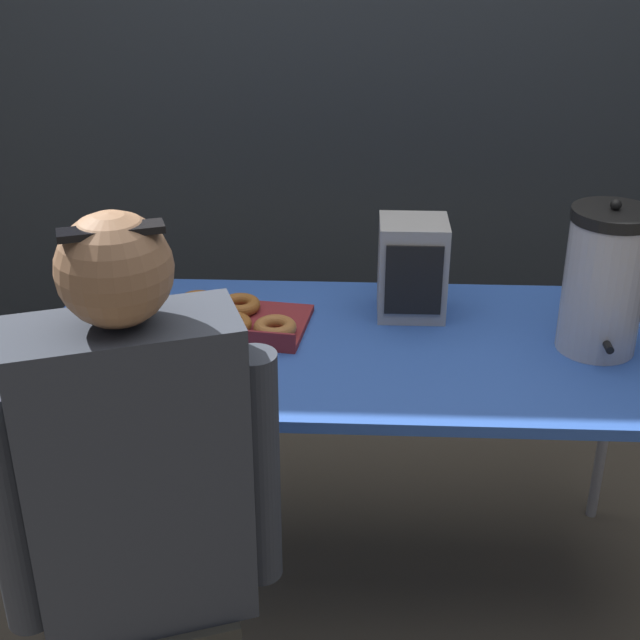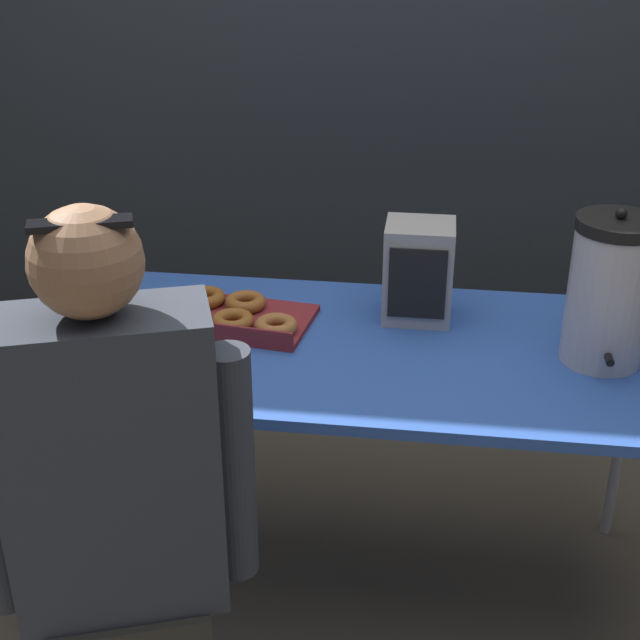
{
  "view_description": "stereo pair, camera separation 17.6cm",
  "coord_description": "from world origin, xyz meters",
  "px_view_note": "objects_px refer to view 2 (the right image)",
  "views": [
    {
      "loc": [
        -0.01,
        -1.96,
        1.79
      ],
      "look_at": [
        -0.09,
        0.0,
        0.83
      ],
      "focal_mm": 50.0,
      "sensor_mm": 36.0,
      "label": 1
    },
    {
      "loc": [
        0.17,
        -1.95,
        1.79
      ],
      "look_at": [
        -0.09,
        0.0,
        0.83
      ],
      "focal_mm": 50.0,
      "sensor_mm": 36.0,
      "label": 2
    }
  ],
  "objects_px": {
    "donut_box": "(233,316)",
    "cell_phone": "(166,381)",
    "coffee_urn": "(610,292)",
    "space_heater": "(418,271)",
    "person_seated": "(121,539)"
  },
  "relations": [
    {
      "from": "donut_box",
      "to": "cell_phone",
      "type": "xyz_separation_m",
      "value": [
        -0.09,
        -0.32,
        -0.02
      ]
    },
    {
      "from": "donut_box",
      "to": "cell_phone",
      "type": "bearing_deg",
      "value": -97.33
    },
    {
      "from": "coffee_urn",
      "to": "space_heater",
      "type": "xyz_separation_m",
      "value": [
        -0.44,
        0.18,
        -0.05
      ]
    },
    {
      "from": "coffee_urn",
      "to": "person_seated",
      "type": "bearing_deg",
      "value": -147.3
    },
    {
      "from": "coffee_urn",
      "to": "cell_phone",
      "type": "relative_size",
      "value": 2.21
    },
    {
      "from": "coffee_urn",
      "to": "person_seated",
      "type": "relative_size",
      "value": 0.29
    },
    {
      "from": "donut_box",
      "to": "person_seated",
      "type": "relative_size",
      "value": 0.3
    },
    {
      "from": "donut_box",
      "to": "cell_phone",
      "type": "distance_m",
      "value": 0.33
    },
    {
      "from": "person_seated",
      "to": "space_heater",
      "type": "bearing_deg",
      "value": -143.1
    },
    {
      "from": "donut_box",
      "to": "cell_phone",
      "type": "relative_size",
      "value": 2.29
    },
    {
      "from": "donut_box",
      "to": "coffee_urn",
      "type": "distance_m",
      "value": 0.93
    },
    {
      "from": "cell_phone",
      "to": "person_seated",
      "type": "bearing_deg",
      "value": -60.9
    },
    {
      "from": "cell_phone",
      "to": "space_heater",
      "type": "distance_m",
      "value": 0.71
    },
    {
      "from": "person_seated",
      "to": "coffee_urn",
      "type": "bearing_deg",
      "value": -166.8
    },
    {
      "from": "cell_phone",
      "to": "space_heater",
      "type": "relative_size",
      "value": 0.67
    }
  ]
}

